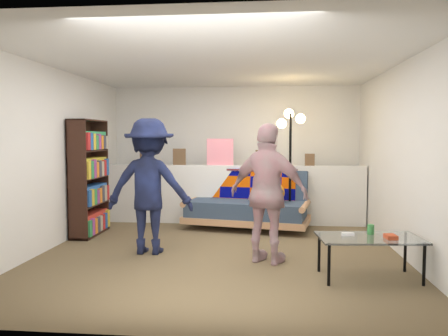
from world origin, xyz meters
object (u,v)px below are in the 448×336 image
object	(u,v)px
person_right	(268,193)
bookshelf	(89,181)
futon_sofa	(249,204)
floor_lamp	(290,144)
coffee_table	(370,240)
person_left	(149,186)

from	to	relation	value
person_right	bookshelf	bearing A→B (deg)	-0.77
person_right	futon_sofa	bearing A→B (deg)	-56.93
floor_lamp	coffee_table	bearing A→B (deg)	-73.89
person_left	coffee_table	bearing A→B (deg)	163.44
coffee_table	bookshelf	bearing A→B (deg)	155.25
floor_lamp	person_right	size ratio (longest dim) A/B	1.18
bookshelf	floor_lamp	bearing A→B (deg)	13.00
person_right	floor_lamp	bearing A→B (deg)	-76.09
person_left	person_right	world-z (taller)	person_left
futon_sofa	floor_lamp	world-z (taller)	floor_lamp
coffee_table	person_left	distance (m)	2.71
bookshelf	coffee_table	size ratio (longest dim) A/B	1.59
coffee_table	person_left	size ratio (longest dim) A/B	0.64
coffee_table	person_right	world-z (taller)	person_right
futon_sofa	coffee_table	xyz separation A→B (m)	(1.36, -2.42, 0.02)
coffee_table	person_right	size ratio (longest dim) A/B	0.67
futon_sofa	coffee_table	bearing A→B (deg)	-60.72
floor_lamp	person_left	bearing A→B (deg)	-138.53
person_left	person_right	size ratio (longest dim) A/B	1.04
person_right	person_left	bearing A→B (deg)	12.41
bookshelf	person_right	xyz separation A→B (m)	(2.69, -1.25, 0.01)
floor_lamp	person_left	distance (m)	2.52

